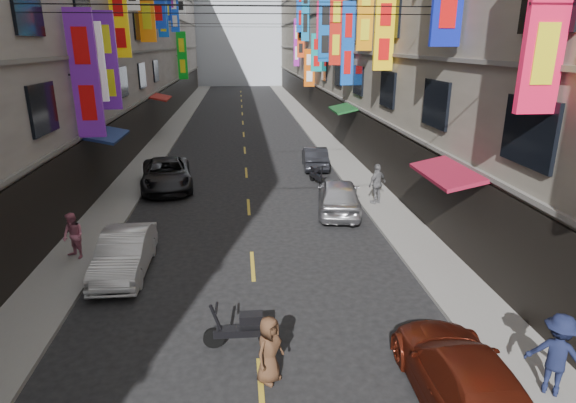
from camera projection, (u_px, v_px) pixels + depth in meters
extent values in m
cube|color=slate|center=(167.00, 135.00, 37.82)|extent=(2.00, 90.00, 0.12)
cube|color=slate|center=(318.00, 132.00, 38.96)|extent=(2.00, 90.00, 0.12)
cube|color=gray|center=(71.00, 5.00, 34.30)|extent=(10.00, 90.00, 19.00)
cube|color=black|center=(153.00, 117.00, 37.28)|extent=(0.12, 85.50, 3.00)
cube|color=#66635E|center=(151.00, 95.00, 36.75)|extent=(0.16, 90.00, 0.14)
cube|color=#66635E|center=(148.00, 51.00, 35.75)|extent=(0.16, 90.00, 0.14)
cube|color=#66635E|center=(144.00, 4.00, 34.75)|extent=(0.16, 90.00, 0.14)
cube|color=gray|center=(398.00, 8.00, 36.57)|extent=(10.00, 90.00, 19.00)
cube|color=black|center=(330.00, 114.00, 38.60)|extent=(0.12, 85.50, 3.00)
cube|color=#66635E|center=(330.00, 93.00, 38.06)|extent=(0.16, 90.00, 0.14)
cube|color=#66635E|center=(331.00, 51.00, 37.06)|extent=(0.16, 90.00, 0.14)
cube|color=#66635E|center=(333.00, 6.00, 36.06)|extent=(0.16, 90.00, 0.14)
cube|color=#B0B8C4|center=(238.00, 18.00, 82.22)|extent=(18.00, 8.00, 22.00)
cube|color=#F41644|center=(550.00, 4.00, 10.30)|extent=(0.93, 0.18, 4.68)
cylinder|color=black|center=(553.00, 4.00, 10.30)|extent=(1.03, 0.08, 0.08)
cube|color=#561783|center=(85.00, 75.00, 19.17)|extent=(1.08, 0.18, 5.01)
cylinder|color=black|center=(84.00, 75.00, 19.16)|extent=(1.18, 0.08, 0.08)
cube|color=white|center=(95.00, 62.00, 20.82)|extent=(0.87, 0.18, 3.34)
cylinder|color=black|center=(93.00, 62.00, 20.81)|extent=(0.97, 0.08, 0.08)
cube|color=yellow|center=(384.00, 32.00, 22.01)|extent=(0.91, 0.18, 3.39)
cylinder|color=black|center=(385.00, 32.00, 22.01)|extent=(1.01, 0.08, 0.08)
cube|color=#56198A|center=(108.00, 61.00, 22.87)|extent=(0.92, 0.18, 4.53)
cylinder|color=black|center=(107.00, 61.00, 22.87)|extent=(1.02, 0.08, 0.08)
cube|color=orange|center=(365.00, 13.00, 25.26)|extent=(0.85, 0.18, 3.80)
cylinder|color=black|center=(366.00, 13.00, 25.27)|extent=(0.95, 0.08, 0.08)
cube|color=yellow|center=(120.00, 22.00, 25.44)|extent=(0.92, 0.18, 3.59)
cylinder|color=black|center=(119.00, 22.00, 25.43)|extent=(1.02, 0.08, 0.08)
cube|color=#0F46B1|center=(348.00, 44.00, 29.66)|extent=(0.78, 0.18, 4.93)
cylinder|color=black|center=(349.00, 44.00, 29.66)|extent=(0.88, 0.08, 0.08)
cube|color=red|center=(336.00, 29.00, 32.74)|extent=(0.89, 0.18, 4.78)
cylinder|color=black|center=(337.00, 29.00, 32.75)|extent=(0.99, 0.08, 0.08)
cube|color=#0F52AF|center=(325.00, 30.00, 36.44)|extent=(1.02, 0.18, 4.59)
cylinder|color=black|center=(326.00, 30.00, 36.44)|extent=(1.12, 0.08, 0.08)
cube|color=#0F34B9|center=(157.00, 0.00, 36.67)|extent=(1.21, 0.18, 4.17)
cylinder|color=black|center=(156.00, 0.00, 36.67)|extent=(1.31, 0.08, 0.08)
cube|color=#D11346|center=(321.00, 20.00, 38.59)|extent=(0.79, 0.18, 2.85)
cylinder|color=black|center=(322.00, 20.00, 38.60)|extent=(0.89, 0.08, 0.08)
cube|color=#0C8E92|center=(317.00, 53.00, 41.01)|extent=(0.94, 0.18, 3.10)
cylinder|color=black|center=(317.00, 53.00, 41.01)|extent=(1.04, 0.08, 0.08)
cube|color=#0F4BB4|center=(163.00, 17.00, 40.49)|extent=(0.85, 0.18, 3.27)
cylinder|color=black|center=(162.00, 17.00, 40.48)|extent=(0.95, 0.08, 0.08)
cube|color=#0D2AA2|center=(166.00, 1.00, 42.42)|extent=(0.89, 0.18, 3.24)
cylinder|color=black|center=(165.00, 1.00, 42.42)|extent=(0.99, 0.08, 0.08)
cube|color=#CE4E0B|center=(309.00, 68.00, 45.14)|extent=(1.02, 0.18, 3.42)
cylinder|color=black|center=(310.00, 68.00, 45.15)|extent=(1.12, 0.08, 0.08)
cube|color=#0E6CAC|center=(305.00, 9.00, 47.44)|extent=(0.78, 0.18, 6.00)
cylinder|color=black|center=(306.00, 9.00, 47.44)|extent=(0.88, 0.08, 0.08)
cube|color=blue|center=(174.00, 12.00, 48.35)|extent=(0.84, 0.18, 3.73)
cylinder|color=black|center=(174.00, 12.00, 48.34)|extent=(0.94, 0.08, 0.08)
cube|color=#0F4AB5|center=(301.00, 6.00, 49.27)|extent=(1.03, 0.18, 5.04)
cylinder|color=black|center=(302.00, 6.00, 49.27)|extent=(1.13, 0.08, 0.08)
cube|color=#E64215|center=(301.00, 41.00, 51.59)|extent=(0.78, 0.18, 3.45)
cylinder|color=black|center=(301.00, 41.00, 51.59)|extent=(0.88, 0.08, 0.08)
cube|color=#0B8015|center=(182.00, 56.00, 52.95)|extent=(1.04, 0.18, 5.06)
cylinder|color=black|center=(182.00, 56.00, 52.95)|extent=(1.14, 0.08, 0.08)
cube|color=#931B96|center=(296.00, 43.00, 55.87)|extent=(0.66, 0.18, 5.27)
cylinder|color=black|center=(297.00, 43.00, 55.88)|extent=(0.76, 0.08, 0.08)
cube|color=maroon|center=(447.00, 172.00, 15.38)|extent=(1.39, 3.20, 0.41)
cube|color=navy|center=(107.00, 135.00, 21.75)|extent=(1.39, 3.20, 0.41)
cube|color=#13491E|center=(343.00, 108.00, 30.51)|extent=(1.39, 3.20, 0.41)
cube|color=maroon|center=(160.00, 97.00, 36.88)|extent=(1.39, 3.20, 0.41)
cylinder|color=black|center=(244.00, 5.00, 16.94)|extent=(14.00, 0.04, 0.04)
cylinder|color=black|center=(240.00, 1.00, 29.80)|extent=(14.00, 0.04, 0.04)
cylinder|color=black|center=(240.00, 24.00, 43.28)|extent=(14.00, 0.04, 0.04)
cube|color=gold|center=(261.00, 391.00, 10.06)|extent=(0.12, 2.20, 0.01)
cube|color=gold|center=(253.00, 266.00, 15.73)|extent=(0.12, 2.20, 0.01)
cube|color=gold|center=(249.00, 207.00, 21.40)|extent=(0.12, 2.20, 0.01)
cube|color=gold|center=(246.00, 173.00, 27.07)|extent=(0.12, 2.20, 0.01)
cube|color=gold|center=(245.00, 150.00, 32.74)|extent=(0.12, 2.20, 0.01)
cube|color=gold|center=(244.00, 134.00, 38.41)|extent=(0.12, 2.20, 0.01)
cube|color=gold|center=(243.00, 123.00, 44.08)|extent=(0.12, 2.20, 0.01)
cube|color=gold|center=(242.00, 114.00, 49.75)|extent=(0.12, 2.20, 0.01)
cube|color=gold|center=(242.00, 106.00, 55.42)|extent=(0.12, 2.20, 0.01)
cube|color=gold|center=(241.00, 101.00, 61.09)|extent=(0.12, 2.20, 0.01)
cube|color=gold|center=(241.00, 96.00, 66.76)|extent=(0.12, 2.20, 0.01)
cube|color=gold|center=(241.00, 92.00, 72.43)|extent=(0.12, 2.20, 0.01)
cylinder|color=black|center=(214.00, 338.00, 11.45)|extent=(0.50, 0.13, 0.50)
cylinder|color=black|center=(268.00, 335.00, 11.55)|extent=(0.50, 0.13, 0.50)
cube|color=black|center=(241.00, 331.00, 11.45)|extent=(1.31, 0.32, 0.18)
cube|color=black|center=(251.00, 318.00, 11.36)|extent=(0.56, 0.33, 0.22)
cylinder|color=black|center=(217.00, 321.00, 11.32)|extent=(0.36, 0.09, 0.88)
cylinder|color=black|center=(216.00, 308.00, 11.21)|extent=(0.07, 0.50, 0.06)
cylinder|color=black|center=(322.00, 183.00, 24.21)|extent=(0.24, 0.51, 0.50)
cylinder|color=black|center=(312.00, 176.00, 25.37)|extent=(0.24, 0.51, 0.50)
cube|color=black|center=(317.00, 177.00, 24.75)|extent=(0.61, 1.33, 0.18)
cube|color=black|center=(315.00, 169.00, 24.86)|extent=(0.45, 0.61, 0.22)
cylinder|color=black|center=(321.00, 174.00, 24.16)|extent=(0.16, 0.36, 0.88)
cylinder|color=black|center=(322.00, 167.00, 24.05)|extent=(0.50, 0.18, 0.06)
imported|color=silver|center=(124.00, 253.00, 15.06)|extent=(1.42, 4.04, 1.33)
imported|color=black|center=(167.00, 174.00, 23.99)|extent=(3.09, 5.45, 1.43)
imported|color=#611E10|center=(464.00, 379.00, 9.43)|extent=(1.94, 4.62, 1.33)
imported|color=#B7B7BC|center=(339.00, 196.00, 20.48)|extent=(2.46, 4.64, 1.50)
imported|color=#25262D|center=(315.00, 157.00, 27.91)|extent=(1.58, 3.88, 1.25)
imported|color=#BF657E|center=(73.00, 236.00, 15.81)|extent=(0.92, 0.87, 1.56)
imported|color=#131936|center=(557.00, 355.00, 9.61)|extent=(1.27, 1.16, 1.77)
imported|color=slate|center=(377.00, 184.00, 21.25)|extent=(1.21, 1.10, 1.81)
imported|color=#4C301E|center=(269.00, 350.00, 10.17)|extent=(0.88, 0.89, 1.52)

